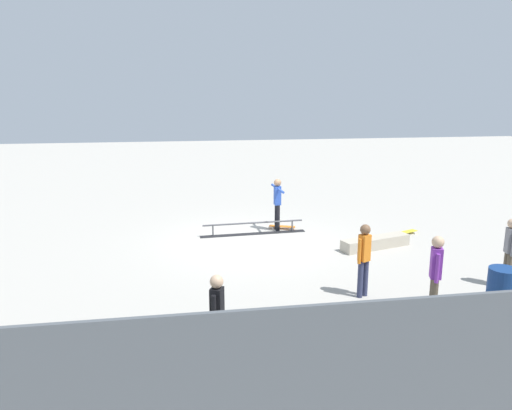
# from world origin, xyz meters

# --- Properties ---
(ground_plane) EXTENTS (60.00, 60.00, 0.00)m
(ground_plane) POSITION_xyz_m (0.00, 0.00, 0.00)
(ground_plane) COLOR #ADA89E
(grind_rail) EXTENTS (3.19, 0.42, 0.37)m
(grind_rail) POSITION_xyz_m (-0.14, -0.70, 0.16)
(grind_rail) COLOR black
(grind_rail) RESTS_ON ground_plane
(skate_ledge) EXTENTS (2.06, 0.98, 0.30)m
(skate_ledge) POSITION_xyz_m (-3.19, 1.18, 0.15)
(skate_ledge) COLOR #B2A893
(skate_ledge) RESTS_ON ground_plane
(skater_main) EXTENTS (0.22, 1.28, 1.59)m
(skater_main) POSITION_xyz_m (-0.92, -0.98, 0.93)
(skater_main) COLOR black
(skater_main) RESTS_ON ground_plane
(skateboard_main) EXTENTS (0.82, 0.48, 0.09)m
(skateboard_main) POSITION_xyz_m (-1.11, -1.11, 0.07)
(skateboard_main) COLOR orange
(skateboard_main) RESTS_ON ground_plane
(bystander_orange_shirt) EXTENTS (0.34, 0.25, 1.54)m
(bystander_orange_shirt) POSITION_xyz_m (-1.63, 4.20, 0.87)
(bystander_orange_shirt) COLOR #2D3351
(bystander_orange_shirt) RESTS_ON ground_plane
(bystander_grey_shirt) EXTENTS (0.22, 0.35, 1.52)m
(bystander_grey_shirt) POSITION_xyz_m (-4.91, 4.20, 0.86)
(bystander_grey_shirt) COLOR brown
(bystander_grey_shirt) RESTS_ON ground_plane
(bystander_black_shirt) EXTENTS (0.24, 0.33, 1.49)m
(bystander_black_shirt) POSITION_xyz_m (1.54, 6.38, 0.84)
(bystander_black_shirt) COLOR black
(bystander_black_shirt) RESTS_ON ground_plane
(bystander_purple_shirt) EXTENTS (0.25, 0.37, 1.61)m
(bystander_purple_shirt) POSITION_xyz_m (-2.52, 5.42, 0.91)
(bystander_purple_shirt) COLOR brown
(bystander_purple_shirt) RESTS_ON ground_plane
(loose_skateboard_yellow) EXTENTS (0.82, 0.49, 0.09)m
(loose_skateboard_yellow) POSITION_xyz_m (-4.60, 0.09, 0.07)
(loose_skateboard_yellow) COLOR yellow
(loose_skateboard_yellow) RESTS_ON ground_plane
(trash_bin) EXTENTS (0.53, 0.53, 0.98)m
(trash_bin) POSITION_xyz_m (-3.78, 5.58, 0.49)
(trash_bin) COLOR navy
(trash_bin) RESTS_ON ground_plane
(back_fence) EXTENTS (24.00, 0.06, 1.96)m
(back_fence) POSITION_xyz_m (0.00, 8.63, 0.98)
(back_fence) COLOR #4C5156
(back_fence) RESTS_ON ground_plane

